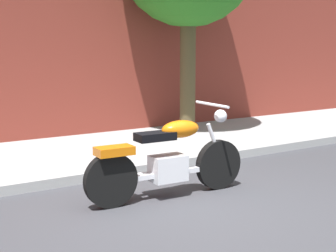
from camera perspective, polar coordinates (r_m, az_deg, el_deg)
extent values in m
plane|color=#38383D|center=(5.91, 2.74, -9.33)|extent=(60.00, 60.00, 0.00)
cube|color=#999999|center=(8.47, -9.34, -3.22)|extent=(24.32, 2.88, 0.14)
cylinder|color=black|center=(6.58, 5.84, -4.44)|extent=(0.66, 0.14, 0.66)
cylinder|color=black|center=(5.84, -6.60, -6.24)|extent=(0.66, 0.14, 0.66)
cube|color=silver|center=(6.16, 0.00, -4.87)|extent=(0.45, 0.30, 0.32)
cube|color=silver|center=(6.18, 0.00, -5.50)|extent=(1.39, 0.14, 0.06)
ellipsoid|color=#D1660C|center=(6.15, 1.45, -0.35)|extent=(0.53, 0.28, 0.22)
cube|color=black|center=(5.99, -1.49, -1.20)|extent=(0.49, 0.26, 0.10)
cube|color=#D1660C|center=(5.78, -6.21, -2.86)|extent=(0.45, 0.26, 0.10)
cylinder|color=silver|center=(6.49, 5.45, -2.11)|extent=(0.27, 0.06, 0.58)
cylinder|color=silver|center=(6.37, 5.08, 2.49)|extent=(0.07, 0.70, 0.04)
sphere|color=silver|center=(6.47, 6.07, 1.16)|extent=(0.17, 0.17, 0.17)
cylinder|color=silver|center=(6.21, -2.75, -5.73)|extent=(0.80, 0.13, 0.09)
cylinder|color=#4B3F26|center=(9.96, 2.29, 6.66)|extent=(0.31, 0.31, 2.86)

